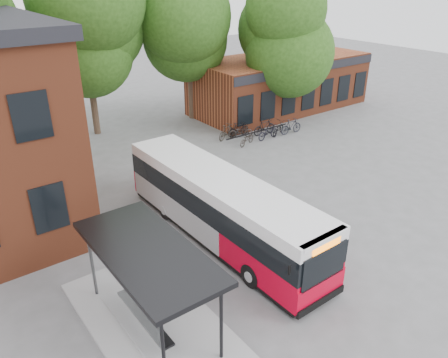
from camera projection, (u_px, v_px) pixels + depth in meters
ground at (245, 258)px, 16.86m from camera, size 100.00×100.00×0.00m
shop_row at (280, 83)px, 34.17m from camera, size 14.00×6.20×4.00m
bus_shelter at (151, 289)px, 13.08m from camera, size 3.60×7.00×2.90m
bike_rail at (257, 134)px, 28.98m from camera, size 5.20×0.10×0.38m
tree_1 at (87, 55)px, 27.38m from camera, size 7.92×7.92×10.40m
tree_2 at (190, 42)px, 30.31m from camera, size 7.92×7.92×11.00m
tree_3 at (281, 55)px, 30.50m from camera, size 7.04×7.04×9.28m
city_bus at (220, 208)px, 17.59m from camera, size 2.44×10.94×2.77m
bicycle_0 at (247, 139)px, 27.50m from camera, size 1.63×1.02×0.81m
bicycle_1 at (226, 132)px, 28.41m from camera, size 1.75×1.02×1.01m
bicycle_2 at (241, 131)px, 28.68m from camera, size 1.74×1.16×0.87m
bicycle_3 at (238, 129)px, 28.93m from camera, size 1.62×0.58×0.96m
bicycle_4 at (268, 132)px, 28.47m from camera, size 1.84×0.82×0.93m
bicycle_5 at (264, 127)px, 29.18m from camera, size 1.79×0.56×1.07m
bicycle_6 at (278, 128)px, 29.19m from camera, size 1.81×1.26×0.90m
bicycle_7 at (291, 126)px, 29.35m from camera, size 1.75×0.58×1.04m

